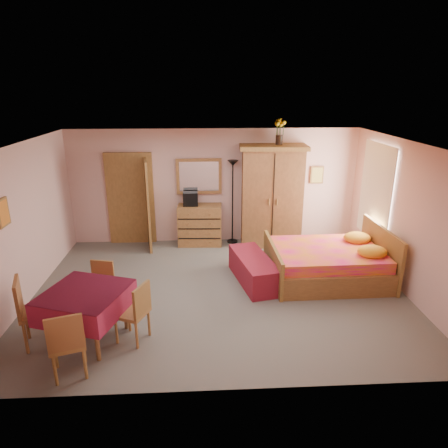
{
  "coord_description": "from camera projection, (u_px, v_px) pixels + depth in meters",
  "views": [
    {
      "loc": [
        -0.27,
        -6.38,
        3.46
      ],
      "look_at": [
        0.1,
        0.3,
        1.15
      ],
      "focal_mm": 32.0,
      "sensor_mm": 36.0,
      "label": 1
    }
  ],
  "objects": [
    {
      "name": "floor",
      "position": [
        219.0,
        290.0,
        7.17
      ],
      "size": [
        6.5,
        6.5,
        0.0
      ],
      "primitive_type": "plane",
      "color": "slate",
      "rests_on": "ground"
    },
    {
      "name": "ceiling",
      "position": [
        219.0,
        144.0,
        6.32
      ],
      "size": [
        6.5,
        6.5,
        0.0
      ],
      "primitive_type": "plane",
      "rotation": [
        3.14,
        0.0,
        0.0
      ],
      "color": "brown",
      "rests_on": "wall_back"
    },
    {
      "name": "wall_back",
      "position": [
        214.0,
        187.0,
        9.1
      ],
      "size": [
        6.5,
        0.1,
        2.6
      ],
      "primitive_type": "cube",
      "color": "#D6A39B",
      "rests_on": "floor"
    },
    {
      "name": "wall_front",
      "position": [
        229.0,
        294.0,
        4.38
      ],
      "size": [
        6.5,
        0.1,
        2.6
      ],
      "primitive_type": "cube",
      "color": "#D6A39B",
      "rests_on": "floor"
    },
    {
      "name": "wall_left",
      "position": [
        22.0,
        225.0,
        6.57
      ],
      "size": [
        0.1,
        5.0,
        2.6
      ],
      "primitive_type": "cube",
      "color": "#D6A39B",
      "rests_on": "floor"
    },
    {
      "name": "wall_right",
      "position": [
        406.0,
        218.0,
        6.91
      ],
      "size": [
        0.1,
        5.0,
        2.6
      ],
      "primitive_type": "cube",
      "color": "#D6A39B",
      "rests_on": "floor"
    },
    {
      "name": "doorway",
      "position": [
        131.0,
        200.0,
        9.06
      ],
      "size": [
        1.06,
        0.12,
        2.15
      ],
      "primitive_type": "cube",
      "color": "#9E6B35",
      "rests_on": "floor"
    },
    {
      "name": "window",
      "position": [
        376.0,
        192.0,
        7.99
      ],
      "size": [
        0.08,
        1.4,
        1.95
      ],
      "primitive_type": "cube",
      "color": "white",
      "rests_on": "wall_right"
    },
    {
      "name": "picture_left",
      "position": [
        3.0,
        213.0,
        5.88
      ],
      "size": [
        0.04,
        0.32,
        0.42
      ],
      "primitive_type": "cube",
      "color": "orange",
      "rests_on": "wall_left"
    },
    {
      "name": "picture_back",
      "position": [
        317.0,
        175.0,
        9.12
      ],
      "size": [
        0.3,
        0.04,
        0.4
      ],
      "primitive_type": "cube",
      "color": "#D8BF59",
      "rests_on": "wall_back"
    },
    {
      "name": "chest_of_drawers",
      "position": [
        200.0,
        225.0,
        9.12
      ],
      "size": [
        1.01,
        0.54,
        0.93
      ],
      "primitive_type": "cube",
      "rotation": [
        0.0,
        0.0,
        -0.05
      ],
      "color": "#986333",
      "rests_on": "floor"
    },
    {
      "name": "wall_mirror",
      "position": [
        199.0,
        176.0,
        8.97
      ],
      "size": [
        1.02,
        0.07,
        0.81
      ],
      "primitive_type": "cube",
      "rotation": [
        0.0,
        0.0,
        0.02
      ],
      "color": "white",
      "rests_on": "wall_back"
    },
    {
      "name": "stereo",
      "position": [
        191.0,
        199.0,
        8.92
      ],
      "size": [
        0.33,
        0.24,
        0.31
      ],
      "primitive_type": "cube",
      "rotation": [
        0.0,
        0.0,
        0.01
      ],
      "color": "black",
      "rests_on": "chest_of_drawers"
    },
    {
      "name": "floor_lamp",
      "position": [
        233.0,
        202.0,
        9.08
      ],
      "size": [
        0.27,
        0.27,
        1.93
      ],
      "primitive_type": "cube",
      "rotation": [
        0.0,
        0.0,
        -0.11
      ],
      "color": "black",
      "rests_on": "floor"
    },
    {
      "name": "wardrobe",
      "position": [
        272.0,
        196.0,
        8.91
      ],
      "size": [
        1.49,
        0.83,
        2.28
      ],
      "primitive_type": "cube",
      "rotation": [
        0.0,
        0.0,
        -0.06
      ],
      "color": "brown",
      "rests_on": "floor"
    },
    {
      "name": "sunflower_vase",
      "position": [
        279.0,
        131.0,
        8.53
      ],
      "size": [
        0.23,
        0.23,
        0.55
      ],
      "primitive_type": "cube",
      "rotation": [
        0.0,
        0.0,
        0.05
      ],
      "color": "yellow",
      "rests_on": "wardrobe"
    },
    {
      "name": "bed",
      "position": [
        327.0,
        254.0,
        7.46
      ],
      "size": [
        2.18,
        1.73,
        0.99
      ],
      "primitive_type": "cube",
      "rotation": [
        0.0,
        0.0,
        0.02
      ],
      "color": "#E41669",
      "rests_on": "floor"
    },
    {
      "name": "bench",
      "position": [
        254.0,
        269.0,
        7.4
      ],
      "size": [
        0.83,
        1.55,
        0.49
      ],
      "primitive_type": "cube",
      "rotation": [
        0.0,
        0.0,
        0.21
      ],
      "color": "maroon",
      "rests_on": "floor"
    },
    {
      "name": "dining_table",
      "position": [
        87.0,
        316.0,
        5.65
      ],
      "size": [
        1.34,
        1.34,
        0.78
      ],
      "primitive_type": "cube",
      "rotation": [
        0.0,
        0.0,
        -0.32
      ],
      "color": "maroon",
      "rests_on": "floor"
    },
    {
      "name": "chair_south",
      "position": [
        67.0,
        342.0,
        4.94
      ],
      "size": [
        0.53,
        0.53,
        0.94
      ],
      "primitive_type": "cube",
      "rotation": [
        0.0,
        0.0,
        0.31
      ],
      "color": "#A37137",
      "rests_on": "floor"
    },
    {
      "name": "chair_north",
      "position": [
        99.0,
        289.0,
        6.32
      ],
      "size": [
        0.46,
        0.46,
        0.84
      ],
      "primitive_type": "cube",
      "rotation": [
        0.0,
        0.0,
        2.91
      ],
      "color": "#A27637",
      "rests_on": "floor"
    },
    {
      "name": "chair_west",
      "position": [
        38.0,
        311.0,
        5.53
      ],
      "size": [
        0.59,
        0.59,
        1.02
      ],
      "primitive_type": "cube",
      "rotation": [
        0.0,
        0.0,
        -1.24
      ],
      "color": "#A76938",
      "rests_on": "floor"
    },
    {
      "name": "chair_east",
      "position": [
        132.0,
        312.0,
        5.63
      ],
      "size": [
        0.54,
        0.54,
        0.9
      ],
      "primitive_type": "cube",
      "rotation": [
        0.0,
        0.0,
        1.16
      ],
      "color": "#A86D39",
      "rests_on": "floor"
    }
  ]
}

